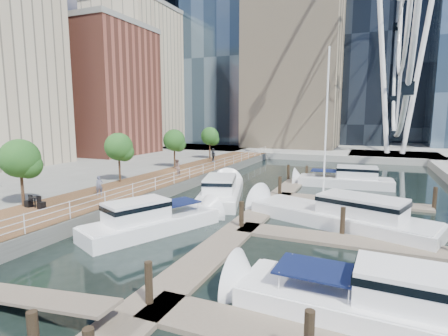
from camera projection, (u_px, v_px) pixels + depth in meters
ground at (120, 272)px, 16.01m from camera, size 520.00×520.00×0.00m
boardwalk at (148, 187)px, 33.07m from camera, size 6.00×60.00×1.00m
seawall at (175, 189)px, 31.92m from camera, size 0.25×60.00×1.00m
land_far at (335, 138)px, 108.94m from camera, size 200.00×114.00×1.00m
pier at (394, 157)px, 57.97m from camera, size 14.00×12.00×1.00m
railing at (174, 178)px, 31.81m from camera, size 0.10×60.00×1.05m
floating_docks at (326, 222)px, 21.98m from camera, size 16.00×34.00×2.60m
midrise_condos at (53, 73)px, 51.41m from camera, size 19.00×67.00×28.00m
street_trees at (119, 147)px, 32.53m from camera, size 2.60×42.60×4.60m
yacht_foreground at (380, 324)px, 12.01m from camera, size 10.96×3.42×2.15m
pedestrian_near at (99, 186)px, 27.09m from camera, size 0.65×0.66×1.53m
pedestrian_mid at (177, 168)px, 35.78m from camera, size 0.74×0.91×1.77m
pedestrian_far at (213, 155)px, 47.27m from camera, size 1.14×1.02×1.86m
moored_yachts at (330, 225)px, 23.08m from camera, size 25.12×39.00×11.50m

